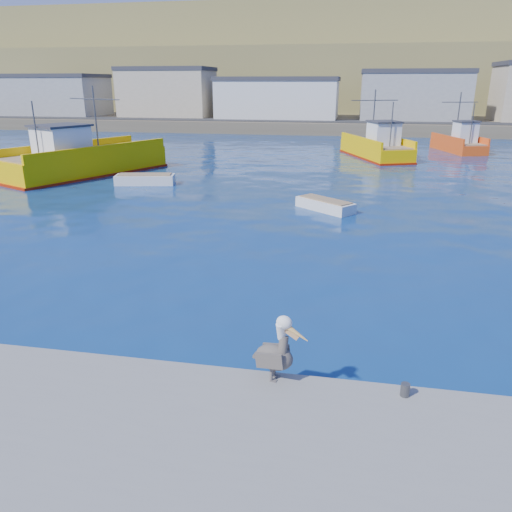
{
  "coord_description": "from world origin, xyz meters",
  "views": [
    {
      "loc": [
        1.53,
        -13.08,
        6.96
      ],
      "look_at": [
        -1.43,
        2.62,
        1.37
      ],
      "focal_mm": 35.0,
      "sensor_mm": 36.0,
      "label": 1
    }
  ],
  "objects": [
    {
      "name": "ground",
      "position": [
        0.0,
        0.0,
        0.0
      ],
      "size": [
        260.0,
        260.0,
        0.0
      ],
      "primitive_type": "plane",
      "color": "navy",
      "rests_on": "ground"
    },
    {
      "name": "dock_bollards",
      "position": [
        0.6,
        -3.4,
        0.65
      ],
      "size": [
        36.2,
        0.2,
        0.3
      ],
      "color": "#4C4C4C",
      "rests_on": "dock"
    },
    {
      "name": "far_shore",
      "position": [
        0.0,
        109.2,
        8.98
      ],
      "size": [
        200.0,
        81.0,
        24.0
      ],
      "color": "brown",
      "rests_on": "ground"
    },
    {
      "name": "trawler_yellow_a",
      "position": [
        -19.19,
        23.2,
        1.15
      ],
      "size": [
        9.68,
        13.92,
        6.77
      ],
      "color": "#F3BD00",
      "rests_on": "ground"
    },
    {
      "name": "trawler_yellow_b",
      "position": [
        3.94,
        37.04,
        0.98
      ],
      "size": [
        7.01,
        10.67,
        6.36
      ],
      "color": "#F3BD00",
      "rests_on": "ground"
    },
    {
      "name": "boat_orange",
      "position": [
        12.67,
        43.19,
        0.99
      ],
      "size": [
        4.8,
        7.92,
        5.97
      ],
      "color": "#E84A13",
      "rests_on": "ground"
    },
    {
      "name": "skiff_left",
      "position": [
        -12.89,
        20.39,
        0.29
      ],
      "size": [
        4.35,
        2.27,
        0.9
      ],
      "color": "silver",
      "rests_on": "ground"
    },
    {
      "name": "skiff_mid",
      "position": [
        0.26,
        15.08,
        0.25
      ],
      "size": [
        3.57,
        3.26,
        0.78
      ],
      "color": "silver",
      "rests_on": "ground"
    },
    {
      "name": "pelican",
      "position": [
        0.15,
        -3.28,
        1.2
      ],
      "size": [
        1.32,
        0.71,
        1.63
      ],
      "color": "#595451",
      "rests_on": "dock"
    }
  ]
}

